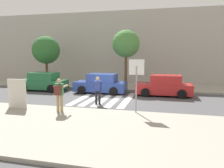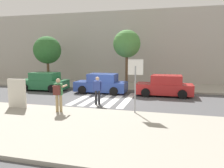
% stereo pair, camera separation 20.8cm
% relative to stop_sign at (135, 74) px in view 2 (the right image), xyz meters
% --- Properties ---
extents(ground_plane, '(120.00, 120.00, 0.00)m').
position_rel_stop_sign_xyz_m(ground_plane, '(-2.66, 3.46, -2.10)').
color(ground_plane, '#4C4C4F').
extents(sidewalk_near, '(60.00, 6.00, 0.14)m').
position_rel_stop_sign_xyz_m(sidewalk_near, '(-2.66, -2.74, -2.03)').
color(sidewalk_near, '#9E998C').
rests_on(sidewalk_near, ground).
extents(sidewalk_far, '(60.00, 4.80, 0.14)m').
position_rel_stop_sign_xyz_m(sidewalk_far, '(-2.66, 9.46, -2.03)').
color(sidewalk_far, '#9E998C').
rests_on(sidewalk_far, ground).
extents(building_facade_far, '(56.00, 4.00, 7.55)m').
position_rel_stop_sign_xyz_m(building_facade_far, '(-2.66, 13.86, 1.67)').
color(building_facade_far, '#ADA89E').
rests_on(building_facade_far, ground).
extents(crosswalk_stripe_0, '(0.44, 5.20, 0.01)m').
position_rel_stop_sign_xyz_m(crosswalk_stripe_0, '(-4.26, 3.66, -2.10)').
color(crosswalk_stripe_0, silver).
rests_on(crosswalk_stripe_0, ground).
extents(crosswalk_stripe_1, '(0.44, 5.20, 0.01)m').
position_rel_stop_sign_xyz_m(crosswalk_stripe_1, '(-3.46, 3.66, -2.10)').
color(crosswalk_stripe_1, silver).
rests_on(crosswalk_stripe_1, ground).
extents(crosswalk_stripe_2, '(0.44, 5.20, 0.01)m').
position_rel_stop_sign_xyz_m(crosswalk_stripe_2, '(-2.66, 3.66, -2.10)').
color(crosswalk_stripe_2, silver).
rests_on(crosswalk_stripe_2, ground).
extents(crosswalk_stripe_3, '(0.44, 5.20, 0.01)m').
position_rel_stop_sign_xyz_m(crosswalk_stripe_3, '(-1.86, 3.66, -2.10)').
color(crosswalk_stripe_3, silver).
rests_on(crosswalk_stripe_3, ground).
extents(crosswalk_stripe_4, '(0.44, 5.20, 0.01)m').
position_rel_stop_sign_xyz_m(crosswalk_stripe_4, '(-1.06, 3.66, -2.10)').
color(crosswalk_stripe_4, silver).
rests_on(crosswalk_stripe_4, ground).
extents(stop_sign, '(0.76, 0.08, 2.69)m').
position_rel_stop_sign_xyz_m(stop_sign, '(0.00, 0.00, 0.00)').
color(stop_sign, gray).
rests_on(stop_sign, sidewalk_near).
extents(photographer_with_backpack, '(0.64, 0.88, 1.72)m').
position_rel_stop_sign_xyz_m(photographer_with_backpack, '(-3.80, -0.87, -0.93)').
color(photographer_with_backpack, tan).
rests_on(photographer_with_backpack, sidewalk_near).
extents(pedestrian_crossing, '(0.58, 0.27, 1.72)m').
position_rel_stop_sign_xyz_m(pedestrian_crossing, '(-2.58, 1.73, -1.12)').
color(pedestrian_crossing, '#232328').
rests_on(pedestrian_crossing, ground).
extents(parked_car_green, '(4.10, 1.92, 1.55)m').
position_rel_stop_sign_xyz_m(parked_car_green, '(-8.78, 5.76, -1.37)').
color(parked_car_green, '#236B3D').
rests_on(parked_car_green, ground).
extents(parked_car_blue, '(4.10, 1.92, 1.55)m').
position_rel_stop_sign_xyz_m(parked_car_blue, '(-3.58, 5.76, -1.37)').
color(parked_car_blue, '#284293').
rests_on(parked_car_blue, ground).
extents(parked_car_red, '(4.10, 1.92, 1.55)m').
position_rel_stop_sign_xyz_m(parked_car_red, '(1.34, 5.76, -1.37)').
color(parked_car_red, red).
rests_on(parked_car_red, ground).
extents(street_tree_west, '(2.65, 2.65, 4.67)m').
position_rel_stop_sign_xyz_m(street_tree_west, '(-9.87, 8.32, 1.37)').
color(street_tree_west, brown).
rests_on(street_tree_west, sidewalk_far).
extents(street_tree_center, '(2.39, 2.39, 5.04)m').
position_rel_stop_sign_xyz_m(street_tree_center, '(-2.03, 8.22, 1.86)').
color(street_tree_center, brown).
rests_on(street_tree_center, sidewalk_far).
extents(advertising_board, '(1.10, 0.11, 1.60)m').
position_rel_stop_sign_xyz_m(advertising_board, '(-6.46, -0.62, -1.16)').
color(advertising_board, beige).
rests_on(advertising_board, sidewalk_near).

